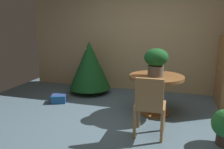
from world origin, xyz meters
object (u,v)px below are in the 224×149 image
at_px(flower_vase, 156,60).
at_px(gift_box_blue, 59,99).
at_px(wooden_chair_near, 150,104).
at_px(holiday_tree, 90,65).
at_px(round_dining_table, 156,89).

xyz_separation_m(flower_vase, gift_box_blue, (-1.98, 0.08, -0.91)).
bearing_deg(wooden_chair_near, holiday_tree, 132.62).
bearing_deg(round_dining_table, flower_vase, -115.30).
xyz_separation_m(round_dining_table, gift_box_blue, (-1.99, 0.05, -0.40)).
distance_m(round_dining_table, wooden_chair_near, 0.89).
xyz_separation_m(holiday_tree, gift_box_blue, (-0.37, -0.83, -0.59)).
bearing_deg(round_dining_table, holiday_tree, 151.74).
bearing_deg(gift_box_blue, wooden_chair_near, -25.18).
relative_size(flower_vase, gift_box_blue, 1.32).
height_order(round_dining_table, wooden_chair_near, wooden_chair_near).
distance_m(wooden_chair_near, holiday_tree, 2.40).
distance_m(round_dining_table, holiday_tree, 1.85).
height_order(flower_vase, holiday_tree, holiday_tree).
bearing_deg(wooden_chair_near, gift_box_blue, 154.82).
bearing_deg(wooden_chair_near, flower_vase, 90.93).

